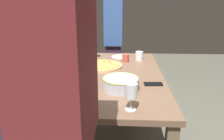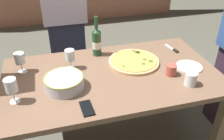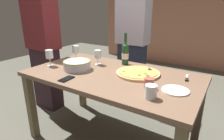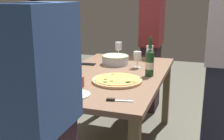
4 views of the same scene
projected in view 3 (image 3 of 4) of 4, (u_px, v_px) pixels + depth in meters
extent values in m
plane|color=#555548|center=(112.00, 140.00, 2.02)|extent=(8.00, 8.00, 0.00)
cube|color=brown|center=(112.00, 76.00, 1.78)|extent=(1.60, 0.90, 0.04)
cube|color=brown|center=(31.00, 107.00, 1.97)|extent=(0.07, 0.07, 0.71)
cube|color=brown|center=(82.00, 82.00, 2.60)|extent=(0.07, 0.07, 0.71)
cube|color=brown|center=(198.00, 114.00, 1.84)|extent=(0.07, 0.07, 0.71)
cube|color=#B17158|center=(190.00, 13.00, 4.18)|extent=(4.25, 0.16, 2.40)
cylinder|color=tan|center=(138.00, 73.00, 1.76)|extent=(0.40, 0.40, 0.02)
cylinder|color=#EF9C4B|center=(138.00, 72.00, 1.75)|extent=(0.36, 0.36, 0.01)
cylinder|color=#4B7026|center=(146.00, 74.00, 1.69)|extent=(0.03, 0.03, 0.00)
cylinder|color=#496130|center=(150.00, 70.00, 1.80)|extent=(0.03, 0.03, 0.00)
cylinder|color=#50642C|center=(149.00, 69.00, 1.82)|extent=(0.03, 0.03, 0.00)
cylinder|color=#4E6D22|center=(150.00, 70.00, 1.79)|extent=(0.04, 0.04, 0.00)
cylinder|color=#4D672F|center=(149.00, 68.00, 1.85)|extent=(0.02, 0.02, 0.00)
cylinder|color=#416321|center=(139.00, 75.00, 1.66)|extent=(0.03, 0.03, 0.00)
cylinder|color=#526B29|center=(124.00, 71.00, 1.75)|extent=(0.02, 0.02, 0.00)
cylinder|color=#3E632B|center=(148.00, 76.00, 1.64)|extent=(0.04, 0.04, 0.00)
cylinder|color=silver|center=(77.00, 65.00, 1.88)|extent=(0.27, 0.27, 0.09)
torus|color=#97A755|center=(77.00, 61.00, 1.87)|extent=(0.27, 0.27, 0.01)
cylinder|color=#1E4725|center=(125.00, 55.00, 2.02)|extent=(0.07, 0.07, 0.21)
cone|color=#1E4725|center=(125.00, 44.00, 1.99)|extent=(0.07, 0.07, 0.03)
cylinder|color=#1E4725|center=(126.00, 38.00, 1.96)|extent=(0.03, 0.03, 0.10)
cylinder|color=silver|center=(125.00, 56.00, 2.03)|extent=(0.07, 0.07, 0.06)
cylinder|color=white|center=(76.00, 58.00, 2.27)|extent=(0.07, 0.07, 0.00)
cylinder|color=white|center=(76.00, 55.00, 2.26)|extent=(0.01, 0.01, 0.07)
cylinder|color=white|center=(76.00, 49.00, 2.24)|extent=(0.08, 0.08, 0.08)
cylinder|color=maroon|center=(76.00, 51.00, 2.24)|extent=(0.06, 0.06, 0.04)
cylinder|color=white|center=(98.00, 64.00, 2.05)|extent=(0.07, 0.07, 0.00)
cylinder|color=white|center=(98.00, 61.00, 2.04)|extent=(0.01, 0.01, 0.07)
cylinder|color=white|center=(98.00, 54.00, 2.01)|extent=(0.07, 0.07, 0.08)
cylinder|color=maroon|center=(98.00, 57.00, 2.02)|extent=(0.06, 0.06, 0.03)
cylinder|color=white|center=(50.00, 66.00, 2.01)|extent=(0.07, 0.07, 0.00)
cylinder|color=white|center=(50.00, 62.00, 1.99)|extent=(0.01, 0.01, 0.08)
cylinder|color=white|center=(49.00, 54.00, 1.96)|extent=(0.08, 0.08, 0.09)
cylinder|color=maroon|center=(49.00, 57.00, 1.97)|extent=(0.07, 0.07, 0.04)
cylinder|color=white|center=(151.00, 92.00, 1.29)|extent=(0.08, 0.08, 0.10)
cylinder|color=#AD4D3E|center=(149.00, 83.00, 1.45)|extent=(0.08, 0.08, 0.08)
cylinder|color=white|center=(175.00, 90.00, 1.41)|extent=(0.20, 0.20, 0.01)
cube|color=black|center=(66.00, 79.00, 1.64)|extent=(0.08, 0.15, 0.01)
cube|color=silver|center=(187.00, 77.00, 1.69)|extent=(0.04, 0.13, 0.01)
cube|color=black|center=(187.00, 80.00, 1.61)|extent=(0.03, 0.06, 0.02)
cube|color=#25293E|center=(131.00, 73.00, 2.71)|extent=(0.35, 0.20, 0.87)
cube|color=silver|center=(133.00, 19.00, 2.47)|extent=(0.42, 0.24, 0.65)
cube|color=#2F1C26|center=(47.00, 78.00, 2.58)|extent=(0.36, 0.20, 0.83)
cube|color=maroon|center=(41.00, 24.00, 2.34)|extent=(0.42, 0.24, 0.62)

